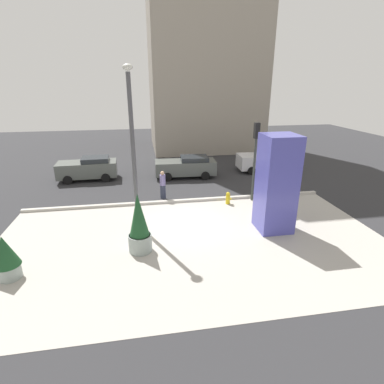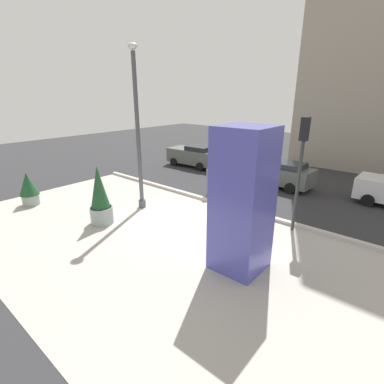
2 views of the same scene
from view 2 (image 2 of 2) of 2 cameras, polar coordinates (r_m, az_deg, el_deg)
ground_plane at (r=16.12m, az=6.19°, el=-1.31°), size 60.00×60.00×0.00m
plaza_pavement at (r=12.03m, az=-10.35°, el=-8.93°), size 18.00×10.00×0.02m
curb_strip at (r=15.41m, az=4.36°, el=-1.91°), size 18.00×0.24×0.16m
lamp_post at (r=14.12m, az=-10.72°, el=11.26°), size 0.44×0.44×7.67m
art_pillar_blue at (r=9.16m, az=10.02°, el=-1.89°), size 1.59×1.59×4.71m
potted_plant_by_pillar at (r=13.26m, az=-17.88°, el=-1.11°), size 1.01×1.01×2.67m
potted_plant_mid_plaza at (r=17.13m, az=-29.78°, el=0.68°), size 0.95×0.95×1.76m
fire_hydrant at (r=13.35m, az=12.48°, el=-4.41°), size 0.36×0.26×0.75m
traffic_light_far_side at (r=12.19m, az=20.96°, el=6.48°), size 0.28×0.42×4.74m
car_far_lane at (r=23.08m, az=0.43°, el=7.30°), size 4.31×2.16×1.70m
car_curb_west at (r=18.85m, az=16.55°, el=3.68°), size 4.63×2.14×1.61m
pedestrian_crossing at (r=16.26m, az=3.52°, el=2.66°), size 0.51×0.51×1.78m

